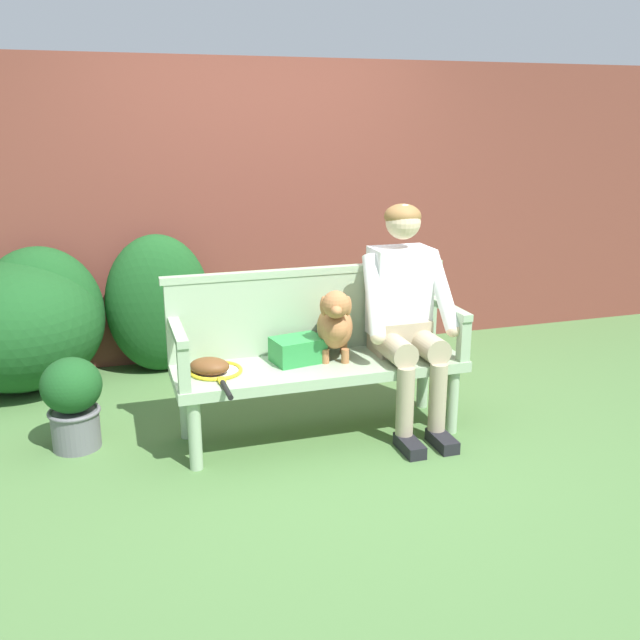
{
  "coord_description": "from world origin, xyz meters",
  "views": [
    {
      "loc": [
        -1.12,
        -3.56,
        1.79
      ],
      "look_at": [
        0.0,
        0.0,
        0.7
      ],
      "focal_mm": 39.19,
      "sensor_mm": 36.0,
      "label": 1
    }
  ],
  "objects_px": {
    "baseball_glove": "(210,366)",
    "person_seated": "(405,310)",
    "dog_on_bench": "(335,324)",
    "tennis_racket": "(217,372)",
    "potted_plant": "(73,400)",
    "sports_bag": "(298,350)",
    "garden_bench": "(320,372)"
  },
  "relations": [
    {
      "from": "dog_on_bench",
      "to": "potted_plant",
      "type": "distance_m",
      "value": 1.51
    },
    {
      "from": "dog_on_bench",
      "to": "baseball_glove",
      "type": "distance_m",
      "value": 0.74
    },
    {
      "from": "tennis_racket",
      "to": "sports_bag",
      "type": "xyz_separation_m",
      "value": [
        0.47,
        0.06,
        0.06
      ]
    },
    {
      "from": "tennis_racket",
      "to": "potted_plant",
      "type": "distance_m",
      "value": 0.82
    },
    {
      "from": "dog_on_bench",
      "to": "baseball_glove",
      "type": "height_order",
      "value": "dog_on_bench"
    },
    {
      "from": "garden_bench",
      "to": "potted_plant",
      "type": "distance_m",
      "value": 1.38
    },
    {
      "from": "tennis_racket",
      "to": "baseball_glove",
      "type": "distance_m",
      "value": 0.05
    },
    {
      "from": "baseball_glove",
      "to": "dog_on_bench",
      "type": "bearing_deg",
      "value": 31.73
    },
    {
      "from": "dog_on_bench",
      "to": "baseball_glove",
      "type": "relative_size",
      "value": 1.96
    },
    {
      "from": "garden_bench",
      "to": "baseball_glove",
      "type": "relative_size",
      "value": 7.51
    },
    {
      "from": "garden_bench",
      "to": "baseball_glove",
      "type": "bearing_deg",
      "value": -179.83
    },
    {
      "from": "person_seated",
      "to": "sports_bag",
      "type": "height_order",
      "value": "person_seated"
    },
    {
      "from": "garden_bench",
      "to": "potted_plant",
      "type": "height_order",
      "value": "potted_plant"
    },
    {
      "from": "sports_bag",
      "to": "potted_plant",
      "type": "distance_m",
      "value": 1.27
    },
    {
      "from": "garden_bench",
      "to": "person_seated",
      "type": "relative_size",
      "value": 1.25
    },
    {
      "from": "sports_bag",
      "to": "tennis_racket",
      "type": "bearing_deg",
      "value": -172.52
    },
    {
      "from": "person_seated",
      "to": "tennis_racket",
      "type": "relative_size",
      "value": 2.35
    },
    {
      "from": "baseball_glove",
      "to": "person_seated",
      "type": "bearing_deg",
      "value": 29.59
    },
    {
      "from": "baseball_glove",
      "to": "potted_plant",
      "type": "height_order",
      "value": "baseball_glove"
    },
    {
      "from": "tennis_racket",
      "to": "potted_plant",
      "type": "relative_size",
      "value": 1.07
    },
    {
      "from": "sports_bag",
      "to": "potted_plant",
      "type": "relative_size",
      "value": 0.53
    },
    {
      "from": "dog_on_bench",
      "to": "tennis_racket",
      "type": "distance_m",
      "value": 0.72
    },
    {
      "from": "dog_on_bench",
      "to": "person_seated",
      "type": "bearing_deg",
      "value": -4.35
    },
    {
      "from": "tennis_racket",
      "to": "sports_bag",
      "type": "height_order",
      "value": "sports_bag"
    },
    {
      "from": "person_seated",
      "to": "potted_plant",
      "type": "bearing_deg",
      "value": 171.83
    },
    {
      "from": "dog_on_bench",
      "to": "potted_plant",
      "type": "bearing_deg",
      "value": 170.74
    },
    {
      "from": "person_seated",
      "to": "tennis_racket",
      "type": "distance_m",
      "value": 1.13
    },
    {
      "from": "garden_bench",
      "to": "baseball_glove",
      "type": "xyz_separation_m",
      "value": [
        -0.63,
        -0.0,
        0.1
      ]
    },
    {
      "from": "dog_on_bench",
      "to": "baseball_glove",
      "type": "bearing_deg",
      "value": -178.5
    },
    {
      "from": "person_seated",
      "to": "potted_plant",
      "type": "relative_size",
      "value": 2.5
    },
    {
      "from": "dog_on_bench",
      "to": "sports_bag",
      "type": "relative_size",
      "value": 1.54
    },
    {
      "from": "person_seated",
      "to": "dog_on_bench",
      "type": "relative_size",
      "value": 3.06
    }
  ]
}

